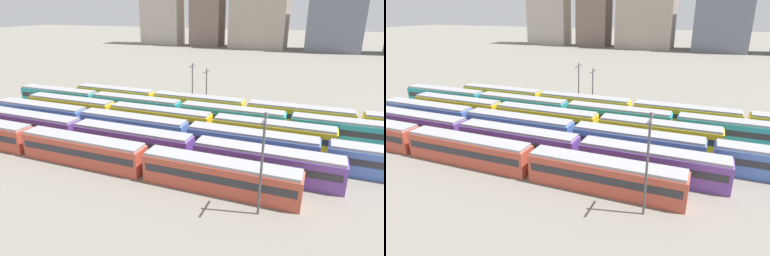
% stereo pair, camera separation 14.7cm
% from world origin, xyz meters
% --- Properties ---
extents(ground_plane, '(600.00, 600.00, 0.00)m').
position_xyz_m(ground_plane, '(0.00, 13.00, 0.00)').
color(ground_plane, slate).
extents(train_track_0, '(55.80, 3.06, 3.75)m').
position_xyz_m(train_track_0, '(13.04, 0.00, 1.90)').
color(train_track_0, '#BC4C38').
rests_on(train_track_0, ground_plane).
extents(train_track_1, '(55.80, 3.06, 3.75)m').
position_xyz_m(train_track_1, '(17.34, 5.20, 1.90)').
color(train_track_1, '#6B429E').
rests_on(train_track_1, ground_plane).
extents(train_track_2, '(93.60, 3.06, 3.75)m').
position_xyz_m(train_track_2, '(33.23, 10.40, 1.90)').
color(train_track_2, '#4C70BC').
rests_on(train_track_2, ground_plane).
extents(train_track_3, '(55.80, 3.06, 3.75)m').
position_xyz_m(train_track_3, '(16.44, 15.60, 1.90)').
color(train_track_3, yellow).
rests_on(train_track_3, ground_plane).
extents(train_track_4, '(93.60, 3.06, 3.75)m').
position_xyz_m(train_track_4, '(27.56, 20.80, 1.90)').
color(train_track_4, teal).
rests_on(train_track_4, ground_plane).
extents(train_track_5, '(93.60, 3.06, 3.75)m').
position_xyz_m(train_track_5, '(38.31, 26.00, 1.90)').
color(train_track_5, yellow).
rests_on(train_track_5, ground_plane).
extents(catenary_pole_1, '(0.24, 3.20, 8.52)m').
position_xyz_m(catenary_pole_1, '(19.97, 29.18, 4.78)').
color(catenary_pole_1, '#4C4C51').
rests_on(catenary_pole_1, ground_plane).
extents(catenary_pole_2, '(0.24, 3.20, 10.75)m').
position_xyz_m(catenary_pole_2, '(37.00, -2.94, 5.93)').
color(catenary_pole_2, '#4C4C51').
rests_on(catenary_pole_2, ground_plane).
extents(catenary_pole_3, '(0.24, 3.20, 9.44)m').
position_xyz_m(catenary_pole_3, '(17.06, 28.94, 5.26)').
color(catenary_pole_3, '#4C4C51').
rests_on(catenary_pole_3, ground_plane).
extents(distant_building_0, '(23.02, 12.40, 45.57)m').
position_xyz_m(distant_building_0, '(-48.49, 146.39, 22.78)').
color(distant_building_0, '#B2A899').
rests_on(distant_building_0, ground_plane).
extents(distant_building_1, '(16.72, 12.74, 39.19)m').
position_xyz_m(distant_building_1, '(-21.40, 146.39, 19.60)').
color(distant_building_1, '#7A665B').
rests_on(distant_building_1, ground_plane).
extents(distant_building_2, '(28.00, 19.07, 36.49)m').
position_xyz_m(distant_building_2, '(7.08, 146.39, 18.24)').
color(distant_building_2, '#A89989').
rests_on(distant_building_2, ground_plane).
extents(distant_building_3, '(24.65, 21.11, 35.81)m').
position_xyz_m(distant_building_3, '(43.22, 146.39, 17.90)').
color(distant_building_3, slate).
rests_on(distant_building_3, ground_plane).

